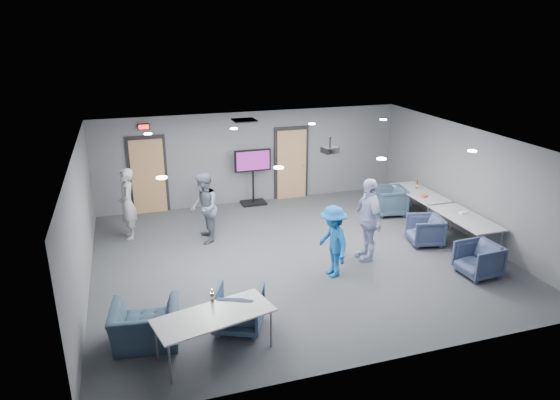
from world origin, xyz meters
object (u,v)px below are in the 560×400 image
object	(u,v)px
chair_front_b	(146,326)
person_d	(333,241)
person_a	(127,204)
tv_stand	(253,174)
table_front_left	(214,317)
chair_front_a	(239,309)
table_right_b	(465,218)
person_c	(368,219)
table_right_a	(420,194)
bottle_right	(417,185)
chair_right_c	(478,260)
chair_right_b	(425,230)
bottle_front	(212,297)
projector	(330,150)
chair_right_a	(389,201)
person_b	(204,208)

from	to	relation	value
chair_front_b	person_d	bearing A→B (deg)	-152.99
person_a	tv_stand	distance (m)	3.86
table_front_left	tv_stand	world-z (taller)	tv_stand
person_a	table_front_left	world-z (taller)	person_a
chair_front_a	person_a	bearing A→B (deg)	-45.86
chair_front_b	tv_stand	world-z (taller)	tv_stand
chair_front_b	table_right_b	bearing A→B (deg)	-158.33
person_a	person_d	size ratio (longest dim) A/B	1.15
person_d	table_right_b	world-z (taller)	person_d
person_c	table_right_a	world-z (taller)	person_c
person_c	tv_stand	xyz separation A→B (m)	(-1.53, 4.29, -0.01)
person_d	tv_stand	size ratio (longest dim) A/B	0.94
bottle_right	person_a	bearing A→B (deg)	175.36
chair_right_c	table_right_a	world-z (taller)	table_right_a
chair_right_b	bottle_front	size ratio (longest dim) A/B	3.34
person_a	chair_front_b	size ratio (longest dim) A/B	1.63
person_d	bottle_right	distance (m)	4.59
person_a	projector	world-z (taller)	projector
bottle_front	table_right_a	bearing A→B (deg)	31.29
chair_right_a	bottle_front	xyz separation A→B (m)	(-5.75, -4.39, 0.42)
table_front_left	bottle_right	xyz separation A→B (m)	(6.55, 4.64, 0.13)
chair_right_a	bottle_right	bearing A→B (deg)	88.59
bottle_right	projector	distance (m)	3.91
person_b	person_c	bearing A→B (deg)	63.56
chair_right_a	projector	xyz separation A→B (m)	(-2.52, -1.57, 2.01)
tv_stand	projector	xyz separation A→B (m)	(0.88, -3.54, 1.47)
person_a	tv_stand	world-z (taller)	person_a
person_d	chair_front_b	bearing A→B (deg)	-75.54
bottle_right	table_right_a	bearing A→B (deg)	-106.20
chair_front_a	table_right_a	size ratio (longest dim) A/B	0.43
chair_front_b	chair_right_b	bearing A→B (deg)	-154.06
person_b	chair_front_a	size ratio (longest dim) A/B	2.09
table_right_b	person_d	bearing A→B (deg)	97.34
person_a	person_b	distance (m)	1.92
table_right_b	tv_stand	size ratio (longest dim) A/B	1.19
tv_stand	person_c	bearing A→B (deg)	-70.36
person_d	bottle_front	world-z (taller)	person_d
chair_front_a	person_c	bearing A→B (deg)	-127.21
person_d	chair_front_b	world-z (taller)	person_d
chair_front_a	table_right_a	xyz separation A→B (m)	(5.92, 3.68, 0.31)
chair_right_c	table_right_a	bearing A→B (deg)	165.67
table_right_b	chair_right_b	bearing A→B (deg)	67.52
chair_right_b	chair_right_c	xyz separation A→B (m)	(0.17, -1.73, 0.01)
chair_front_b	bottle_front	distance (m)	1.20
person_c	chair_right_c	bearing A→B (deg)	54.41
chair_front_a	bottle_front	xyz separation A→B (m)	(-0.48, -0.21, 0.44)
person_a	chair_right_c	size ratio (longest dim) A/B	2.26
bottle_right	projector	world-z (taller)	projector
table_right_a	table_front_left	distance (m)	7.74
chair_front_a	table_right_a	world-z (taller)	chair_front_a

